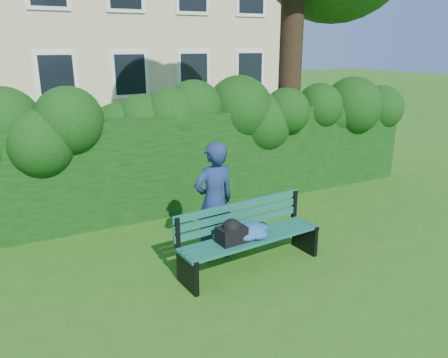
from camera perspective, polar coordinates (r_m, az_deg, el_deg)
ground at (r=6.74m, az=2.38°, el=-9.08°), size 80.00×80.00×0.00m
hedge at (r=8.30m, az=-5.10°, el=2.56°), size 10.00×1.00×1.80m
park_bench at (r=6.01m, az=2.94°, el=-7.24°), size 2.12×0.74×0.89m
man_reading at (r=6.13m, az=-1.29°, el=-3.02°), size 0.67×0.47×1.73m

